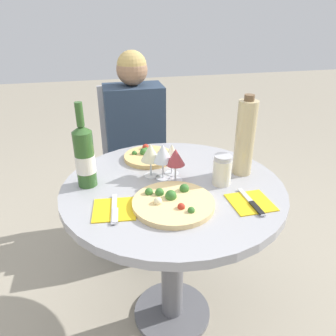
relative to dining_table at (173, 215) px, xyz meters
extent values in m
plane|color=#9E937F|center=(0.00, 0.00, -0.60)|extent=(12.00, 12.00, 0.00)
cylinder|color=slate|center=(0.00, 0.00, -0.59)|extent=(0.38, 0.38, 0.02)
cylinder|color=slate|center=(0.00, 0.00, -0.23)|extent=(0.10, 0.10, 0.69)
cylinder|color=#9E9EA3|center=(0.00, 0.00, 0.13)|extent=(0.90, 0.90, 0.04)
cylinder|color=#ADADB2|center=(-0.06, 0.75, -0.60)|extent=(0.36, 0.36, 0.01)
cylinder|color=#ADADB2|center=(-0.06, 0.75, -0.38)|extent=(0.06, 0.06, 0.45)
cube|color=#ADADB2|center=(-0.06, 0.75, -0.14)|extent=(0.40, 0.40, 0.03)
cube|color=#ADADB2|center=(-0.06, 0.94, 0.11)|extent=(0.40, 0.02, 0.49)
cube|color=#28384C|center=(-0.06, 0.58, -0.37)|extent=(0.29, 0.34, 0.48)
cube|color=#28384C|center=(-0.06, 0.75, 0.13)|extent=(0.34, 0.22, 0.52)
sphere|color=#997051|center=(-0.06, 0.75, 0.48)|extent=(0.18, 0.18, 0.18)
sphere|color=tan|center=(-0.06, 0.75, 0.50)|extent=(0.17, 0.17, 0.17)
cylinder|color=#E5C17F|center=(-0.04, -0.15, 0.16)|extent=(0.30, 0.30, 0.02)
sphere|color=beige|center=(-0.09, -0.15, 0.17)|extent=(0.03, 0.03, 0.03)
sphere|color=#336B28|center=(0.01, -0.23, 0.17)|extent=(0.03, 0.03, 0.03)
sphere|color=#336B28|center=(-0.07, -0.09, 0.17)|extent=(0.03, 0.03, 0.03)
sphere|color=#B22D1E|center=(-0.02, -0.20, 0.17)|extent=(0.03, 0.03, 0.03)
sphere|color=#336B28|center=(-0.04, -0.13, 0.18)|extent=(0.04, 0.04, 0.04)
sphere|color=#336B28|center=(-0.11, -0.08, 0.17)|extent=(0.03, 0.03, 0.03)
sphere|color=#336B28|center=(0.02, -0.09, 0.17)|extent=(0.04, 0.04, 0.04)
cylinder|color=#DBB26B|center=(-0.05, 0.27, 0.16)|extent=(0.24, 0.24, 0.02)
sphere|color=#336B28|center=(-0.07, 0.29, 0.18)|extent=(0.04, 0.04, 0.04)
sphere|color=#336B28|center=(-0.06, 0.32, 0.17)|extent=(0.02, 0.02, 0.02)
sphere|color=#336B28|center=(-0.12, 0.29, 0.17)|extent=(0.02, 0.02, 0.02)
sphere|color=beige|center=(0.00, 0.24, 0.18)|extent=(0.04, 0.04, 0.04)
sphere|color=#B22D1E|center=(-0.05, 0.35, 0.17)|extent=(0.03, 0.03, 0.03)
cylinder|color=#2D5623|center=(-0.34, 0.08, 0.26)|extent=(0.08, 0.08, 0.23)
cone|color=#2D5623|center=(-0.34, 0.08, 0.39)|extent=(0.08, 0.08, 0.03)
cylinder|color=#2D5623|center=(-0.34, 0.08, 0.44)|extent=(0.03, 0.03, 0.09)
cylinder|color=silver|center=(-0.34, 0.08, 0.24)|extent=(0.08, 0.08, 0.07)
cylinder|color=tan|center=(0.32, 0.04, 0.31)|extent=(0.08, 0.08, 0.32)
cylinder|color=brown|center=(0.32, 0.04, 0.48)|extent=(0.04, 0.04, 0.02)
cylinder|color=silver|center=(0.19, -0.04, 0.20)|extent=(0.07, 0.07, 0.11)
cylinder|color=#B2B2B7|center=(0.19, -0.04, 0.26)|extent=(0.07, 0.07, 0.02)
cylinder|color=silver|center=(-0.03, 0.06, 0.15)|extent=(0.06, 0.06, 0.00)
cylinder|color=silver|center=(-0.03, 0.06, 0.19)|extent=(0.01, 0.01, 0.08)
cone|color=silver|center=(-0.03, 0.06, 0.26)|extent=(0.08, 0.08, 0.08)
cylinder|color=silver|center=(0.02, 0.03, 0.15)|extent=(0.06, 0.06, 0.00)
cylinder|color=silver|center=(0.02, 0.03, 0.19)|extent=(0.01, 0.01, 0.07)
cone|color=#9E383D|center=(0.02, 0.03, 0.26)|extent=(0.08, 0.08, 0.07)
cylinder|color=silver|center=(-0.07, 0.10, 0.15)|extent=(0.06, 0.06, 0.00)
cylinder|color=silver|center=(-0.07, 0.10, 0.19)|extent=(0.01, 0.01, 0.07)
cone|color=beige|center=(-0.07, 0.10, 0.26)|extent=(0.08, 0.08, 0.07)
cylinder|color=silver|center=(0.02, 0.10, 0.15)|extent=(0.06, 0.06, 0.00)
cylinder|color=silver|center=(0.02, 0.10, 0.18)|extent=(0.01, 0.01, 0.06)
cone|color=beige|center=(0.02, 0.10, 0.25)|extent=(0.07, 0.07, 0.07)
cube|color=gold|center=(-0.25, -0.13, 0.15)|extent=(0.16, 0.16, 0.00)
cube|color=silver|center=(-0.25, -0.13, 0.15)|extent=(0.04, 0.19, 0.00)
cube|color=silver|center=(-0.25, -0.18, 0.16)|extent=(0.03, 0.09, 0.00)
cube|color=gold|center=(0.25, -0.20, 0.15)|extent=(0.15, 0.15, 0.00)
cube|color=silver|center=(0.25, -0.20, 0.15)|extent=(0.02, 0.19, 0.00)
cube|color=black|center=(0.25, -0.24, 0.16)|extent=(0.02, 0.09, 0.00)
camera|label=1|loc=(-0.28, -1.13, 0.80)|focal=35.00mm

